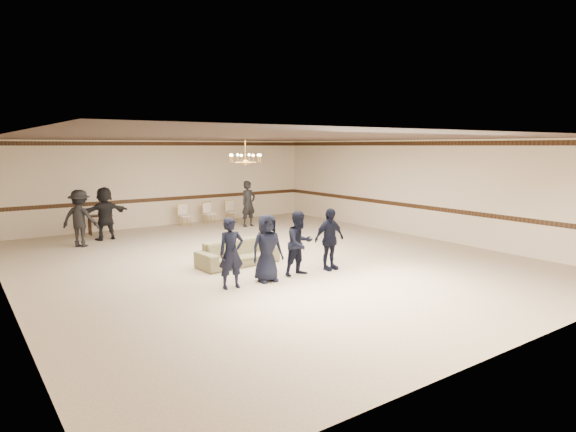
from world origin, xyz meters
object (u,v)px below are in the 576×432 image
boy_c (300,243)px  adult_left (80,218)px  adult_mid (105,213)px  adult_right (248,204)px  settee (238,253)px  banquet_chair_right (232,211)px  banquet_chair_left (185,215)px  console_table (100,224)px  boy_d (329,239)px  boy_b (267,248)px  banquet_chair_mid (209,213)px  boy_a (231,253)px  chandelier (245,151)px

boy_c → adult_left: (-3.42, 6.40, 0.10)m
adult_left → adult_mid: 1.14m
adult_left → adult_right: 6.01m
adult_left → adult_right: same height
settee → adult_left: adult_left is taller
settee → banquet_chair_right: (3.30, 6.37, 0.11)m
adult_mid → banquet_chair_right: adult_mid is taller
banquet_chair_left → console_table: size_ratio=1.06×
adult_right → banquet_chair_right: adult_right is taller
boy_d → console_table: size_ratio=1.93×
adult_right → boy_d: bearing=-113.9°
adult_mid → boy_c: bearing=104.9°
boy_c → boy_d: bearing=-3.6°
boy_d → banquet_chair_right: bearing=76.2°
adult_right → banquet_chair_right: 1.44m
boy_b → banquet_chair_mid: 8.46m
boy_c → adult_right: size_ratio=0.88×
banquet_chair_mid → settee: bearing=-114.7°
boy_a → adult_left: adult_left is taller
boy_b → chandelier: bearing=74.0°
adult_left → console_table: adult_left is taller
boy_a → boy_b: same height
boy_c → console_table: boy_c is taller
boy_a → boy_b: size_ratio=1.00×
settee → banquet_chair_left: (1.30, 6.37, 0.11)m
chandelier → console_table: size_ratio=1.20×
boy_b → adult_mid: (-1.62, 7.10, 0.10)m
chandelier → adult_left: chandelier is taller
settee → adult_right: 6.00m
adult_mid → adult_right: size_ratio=1.00×
chandelier → boy_b: 3.67m
boy_d → banquet_chair_mid: size_ratio=1.83×
banquet_chair_right → adult_right: bearing=-87.7°
adult_right → banquet_chair_mid: (-0.97, 1.37, -0.44)m
boy_b → adult_right: size_ratio=0.88×
boy_a → adult_right: adult_right is taller
chandelier → adult_right: 5.00m
adult_right → banquet_chair_left: size_ratio=2.07×
chandelier → boy_c: (-0.20, -2.80, -2.12)m
chandelier → banquet_chair_right: (2.41, 5.28, -2.46)m
boy_b → boy_d: (1.80, 0.00, 0.00)m
adult_left → banquet_chair_mid: size_ratio=2.07×
adult_right → banquet_chair_left: adult_right is taller
boy_a → adult_right: 8.00m
boy_b → banquet_chair_mid: bearing=78.2°
chandelier → console_table: bearing=115.3°
boy_a → boy_c: size_ratio=1.00×
boy_b → boy_c: (0.90, 0.00, 0.00)m
boy_d → adult_right: size_ratio=0.88×
boy_a → banquet_chair_mid: bearing=74.4°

